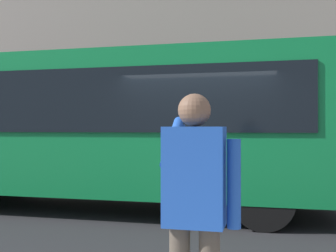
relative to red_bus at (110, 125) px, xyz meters
The scene contains 3 objects.
ground_plane 2.65m from the red_bus, 164.65° to the left, with size 60.00×60.00×0.00m, color #232326.
red_bus is the anchor object (origin of this frame).
pedestrian_photographer 5.81m from the red_bus, 117.34° to the left, with size 0.53×0.52×1.70m.
Camera 1 is at (-1.17, 7.35, 1.62)m, focal length 44.98 mm.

